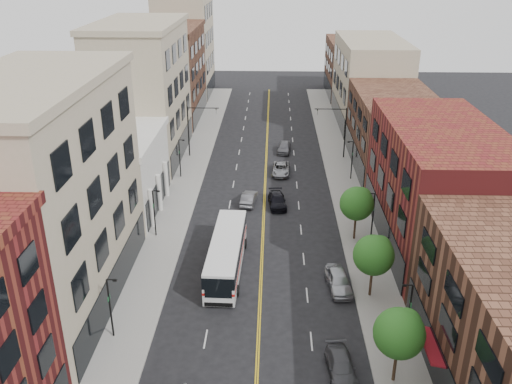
# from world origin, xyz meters

# --- Properties ---
(sidewalk_left) EXTENTS (4.00, 110.00, 0.15)m
(sidewalk_left) POSITION_xyz_m (-10.00, 35.00, 0.07)
(sidewalk_left) COLOR gray
(sidewalk_left) RESTS_ON ground
(sidewalk_right) EXTENTS (4.00, 110.00, 0.15)m
(sidewalk_right) POSITION_xyz_m (10.00, 35.00, 0.07)
(sidewalk_right) COLOR gray
(sidewalk_right) RESTS_ON ground
(bldg_l_tanoffice) EXTENTS (10.00, 22.00, 18.00)m
(bldg_l_tanoffice) POSITION_xyz_m (-17.00, 13.00, 9.00)
(bldg_l_tanoffice) COLOR tan
(bldg_l_tanoffice) RESTS_ON ground
(bldg_l_white) EXTENTS (10.00, 14.00, 8.00)m
(bldg_l_white) POSITION_xyz_m (-17.00, 31.00, 4.00)
(bldg_l_white) COLOR silver
(bldg_l_white) RESTS_ON ground
(bldg_l_far_a) EXTENTS (10.00, 20.00, 18.00)m
(bldg_l_far_a) POSITION_xyz_m (-17.00, 48.00, 9.00)
(bldg_l_far_a) COLOR tan
(bldg_l_far_a) RESTS_ON ground
(bldg_l_far_b) EXTENTS (10.00, 20.00, 15.00)m
(bldg_l_far_b) POSITION_xyz_m (-17.00, 68.00, 7.50)
(bldg_l_far_b) COLOR #502E20
(bldg_l_far_b) RESTS_ON ground
(bldg_l_far_c) EXTENTS (10.00, 16.00, 20.00)m
(bldg_l_far_c) POSITION_xyz_m (-17.00, 86.00, 10.00)
(bldg_l_far_c) COLOR tan
(bldg_l_far_c) RESTS_ON ground
(bldg_r_mid) EXTENTS (10.00, 22.00, 12.00)m
(bldg_r_mid) POSITION_xyz_m (17.00, 24.00, 6.00)
(bldg_r_mid) COLOR maroon
(bldg_r_mid) RESTS_ON ground
(bldg_r_far_a) EXTENTS (10.00, 20.00, 10.00)m
(bldg_r_far_a) POSITION_xyz_m (17.00, 45.00, 5.00)
(bldg_r_far_a) COLOR #502E20
(bldg_r_far_a) RESTS_ON ground
(bldg_r_far_b) EXTENTS (10.00, 22.00, 14.00)m
(bldg_r_far_b) POSITION_xyz_m (17.00, 66.00, 7.00)
(bldg_r_far_b) COLOR tan
(bldg_r_far_b) RESTS_ON ground
(bldg_r_far_c) EXTENTS (10.00, 18.00, 11.00)m
(bldg_r_far_c) POSITION_xyz_m (17.00, 86.00, 5.50)
(bldg_r_far_c) COLOR #502E20
(bldg_r_far_c) RESTS_ON ground
(tree_r_1) EXTENTS (3.40, 3.40, 5.59)m
(tree_r_1) POSITION_xyz_m (9.39, 4.07, 4.13)
(tree_r_1) COLOR black
(tree_r_1) RESTS_ON sidewalk_right
(tree_r_2) EXTENTS (3.40, 3.40, 5.59)m
(tree_r_2) POSITION_xyz_m (9.39, 14.07, 4.13)
(tree_r_2) COLOR black
(tree_r_2) RESTS_ON sidewalk_right
(tree_r_3) EXTENTS (3.40, 3.40, 5.59)m
(tree_r_3) POSITION_xyz_m (9.39, 24.07, 4.13)
(tree_r_3) COLOR black
(tree_r_3) RESTS_ON sidewalk_right
(lamp_l_1) EXTENTS (0.81, 0.55, 5.05)m
(lamp_l_1) POSITION_xyz_m (-10.95, 8.00, 2.97)
(lamp_l_1) COLOR black
(lamp_l_1) RESTS_ON sidewalk_left
(lamp_l_2) EXTENTS (0.81, 0.55, 5.05)m
(lamp_l_2) POSITION_xyz_m (-10.95, 24.00, 2.97)
(lamp_l_2) COLOR black
(lamp_l_2) RESTS_ON sidewalk_left
(lamp_l_3) EXTENTS (0.81, 0.55, 5.05)m
(lamp_l_3) POSITION_xyz_m (-10.95, 40.00, 2.97)
(lamp_l_3) COLOR black
(lamp_l_3) RESTS_ON sidewalk_left
(lamp_r_1) EXTENTS (0.81, 0.55, 5.05)m
(lamp_r_1) POSITION_xyz_m (10.95, 8.00, 2.97)
(lamp_r_1) COLOR black
(lamp_r_1) RESTS_ON sidewalk_right
(lamp_r_2) EXTENTS (0.81, 0.55, 5.05)m
(lamp_r_2) POSITION_xyz_m (10.95, 24.00, 2.97)
(lamp_r_2) COLOR black
(lamp_r_2) RESTS_ON sidewalk_right
(lamp_r_3) EXTENTS (0.81, 0.55, 5.05)m
(lamp_r_3) POSITION_xyz_m (10.95, 40.00, 2.97)
(lamp_r_3) COLOR black
(lamp_r_3) RESTS_ON sidewalk_right
(signal_mast_left) EXTENTS (4.49, 0.18, 7.20)m
(signal_mast_left) POSITION_xyz_m (-10.27, 48.00, 4.65)
(signal_mast_left) COLOR black
(signal_mast_left) RESTS_ON sidewalk_left
(signal_mast_right) EXTENTS (4.49, 0.18, 7.20)m
(signal_mast_right) POSITION_xyz_m (10.27, 48.00, 4.65)
(signal_mast_right) COLOR black
(signal_mast_right) RESTS_ON sidewalk_right
(city_bus) EXTENTS (3.23, 12.34, 3.15)m
(city_bus) POSITION_xyz_m (-3.18, 17.86, 1.83)
(city_bus) COLOR silver
(city_bus) RESTS_ON ground
(car_parked_mid) EXTENTS (2.16, 4.59, 1.30)m
(car_parked_mid) POSITION_xyz_m (5.80, 4.59, 0.65)
(car_parked_mid) COLOR #414145
(car_parked_mid) RESTS_ON ground
(car_parked_far) EXTENTS (2.39, 4.91, 1.61)m
(car_parked_far) POSITION_xyz_m (6.76, 15.10, 0.81)
(car_parked_far) COLOR #AAABB2
(car_parked_far) RESTS_ON ground
(car_lane_behind) EXTENTS (1.97, 4.41, 1.41)m
(car_lane_behind) POSITION_xyz_m (-1.80, 32.25, 0.70)
(car_lane_behind) COLOR #444448
(car_lane_behind) RESTS_ON ground
(car_lane_a) EXTENTS (2.37, 4.84, 1.36)m
(car_lane_a) POSITION_xyz_m (1.50, 31.77, 0.68)
(car_lane_a) COLOR black
(car_lane_a) RESTS_ON ground
(car_lane_b) EXTENTS (2.48, 5.00, 1.36)m
(car_lane_b) POSITION_xyz_m (2.03, 41.76, 0.68)
(car_lane_b) COLOR gray
(car_lane_b) RESTS_ON ground
(car_lane_c) EXTENTS (2.25, 4.59, 1.51)m
(car_lane_c) POSITION_xyz_m (2.58, 50.33, 0.75)
(car_lane_c) COLOR #57565C
(car_lane_c) RESTS_ON ground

